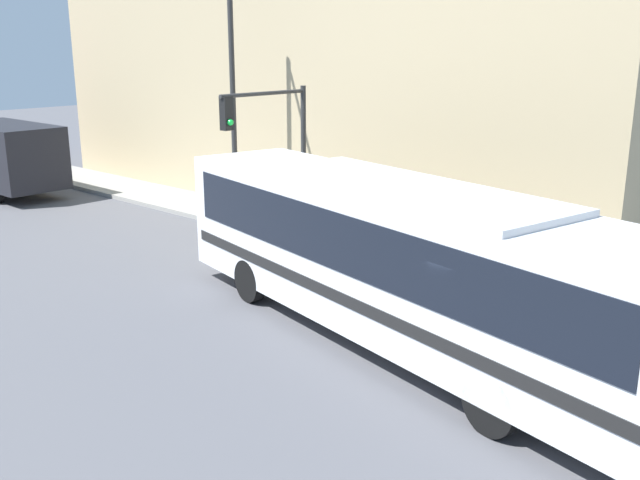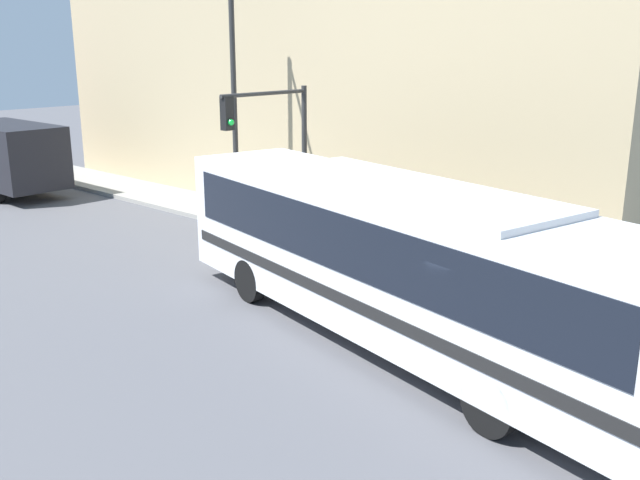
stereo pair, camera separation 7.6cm
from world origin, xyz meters
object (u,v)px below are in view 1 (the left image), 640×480
(city_bus, at_px, (400,254))
(fire_hydrant, at_px, (411,247))
(traffic_light_pole, at_px, (275,136))
(street_lamp, at_px, (223,76))
(pedestrian_near_corner, at_px, (328,201))

(city_bus, bearing_deg, fire_hydrant, 44.31)
(city_bus, bearing_deg, traffic_light_pole, 75.93)
(fire_hydrant, distance_m, street_lamp, 8.53)
(fire_hydrant, height_order, traffic_light_pole, traffic_light_pole)
(fire_hydrant, distance_m, traffic_light_pole, 5.07)
(pedestrian_near_corner, bearing_deg, traffic_light_pole, 171.14)
(fire_hydrant, relative_size, street_lamp, 0.09)
(traffic_light_pole, xyz_separation_m, pedestrian_near_corner, (2.00, -0.31, -2.21))
(city_bus, xyz_separation_m, fire_hydrant, (4.50, 2.82, -1.38))
(traffic_light_pole, height_order, street_lamp, street_lamp)
(fire_hydrant, bearing_deg, street_lamp, 91.13)
(fire_hydrant, xyz_separation_m, street_lamp, (-0.14, 7.35, 4.33))
(city_bus, relative_size, pedestrian_near_corner, 7.03)
(pedestrian_near_corner, bearing_deg, city_bus, -129.43)
(city_bus, xyz_separation_m, street_lamp, (4.36, 10.17, 2.95))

